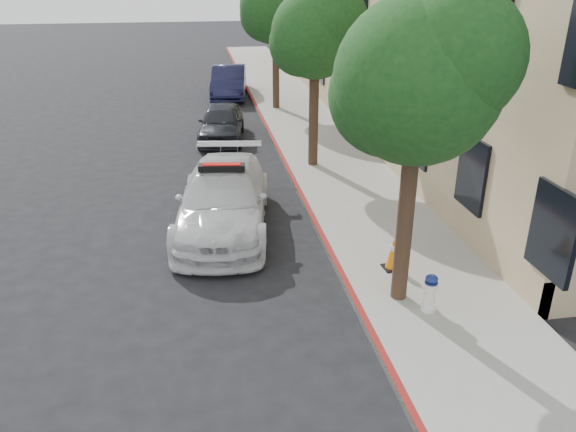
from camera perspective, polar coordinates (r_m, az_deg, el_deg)
The scene contains 11 objects.
ground at distance 12.29m, azimuth -5.03°, elevation -4.99°, with size 120.00×120.00×0.00m, color black.
sidewalk at distance 21.97m, azimuth 2.16°, elevation 8.52°, with size 3.20×50.00×0.15m, color gray.
curb_strip at distance 21.73m, azimuth -1.86°, elevation 8.34°, with size 0.12×50.00×0.15m, color maroon.
tree_near at distance 9.60m, azimuth 13.31°, elevation 13.40°, with size 2.92×2.82×5.62m.
tree_mid at distance 17.20m, azimuth 2.89°, elevation 18.05°, with size 2.77×2.64×5.43m.
tree_far at distance 25.04m, azimuth -1.22°, elevation 20.45°, with size 3.10×3.00×5.81m.
police_car at distance 13.72m, azimuth -6.58°, elevation 1.70°, with size 2.84×5.50×1.68m.
parked_car_mid at distance 21.20m, azimuth -6.78°, elevation 9.44°, with size 1.57×3.89×1.33m, color black.
parked_car_far at distance 28.51m, azimuth -6.02°, elevation 13.40°, with size 1.59×4.56×1.50m, color #151635.
fire_hydrant at distance 10.61m, azimuth 14.24°, elevation -7.59°, with size 0.31×0.28×0.74m.
traffic_cone at distance 11.86m, azimuth 10.61°, elevation -3.76°, with size 0.40×0.40×0.70m.
Camera 1 is at (-0.71, -10.73, 5.94)m, focal length 35.00 mm.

